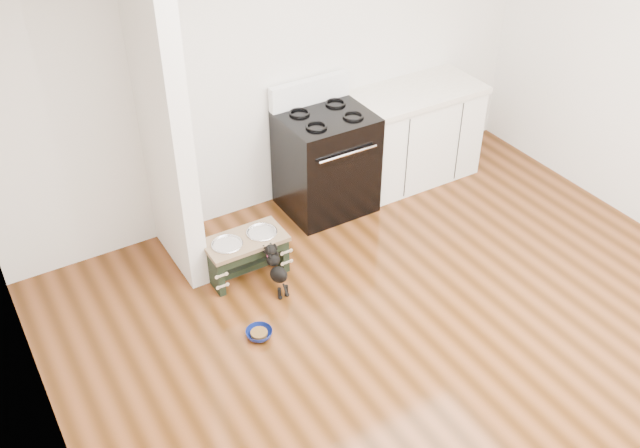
{
  "coord_description": "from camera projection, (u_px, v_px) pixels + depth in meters",
  "views": [
    {
      "loc": [
        -2.57,
        -2.45,
        3.7
      ],
      "look_at": [
        -0.37,
        1.23,
        0.6
      ],
      "focal_mm": 40.0,
      "sensor_mm": 36.0,
      "label": 1
    }
  ],
  "objects": [
    {
      "name": "ground",
      "position": [
        456.0,
        366.0,
        4.94
      ],
      "size": [
        5.0,
        5.0,
        0.0
      ],
      "primitive_type": "plane",
      "color": "#3F210B",
      "rests_on": "ground"
    },
    {
      "name": "room_shell",
      "position": [
        488.0,
        167.0,
        3.99
      ],
      "size": [
        5.0,
        5.0,
        5.0
      ],
      "color": "silver",
      "rests_on": "ground"
    },
    {
      "name": "partition_wall",
      "position": [
        162.0,
        112.0,
        5.12
      ],
      "size": [
        0.15,
        0.8,
        2.7
      ],
      "primitive_type": "cube",
      "color": "silver",
      "rests_on": "ground"
    },
    {
      "name": "oven_range",
      "position": [
        326.0,
        161.0,
        6.27
      ],
      "size": [
        0.76,
        0.69,
        1.14
      ],
      "color": "black",
      "rests_on": "ground"
    },
    {
      "name": "cabinet_run",
      "position": [
        414.0,
        134.0,
        6.7
      ],
      "size": [
        1.24,
        0.64,
        0.91
      ],
      "color": "white",
      "rests_on": "ground"
    },
    {
      "name": "dog_feeder",
      "position": [
        246.0,
        249.0,
        5.61
      ],
      "size": [
        0.64,
        0.34,
        0.37
      ],
      "color": "black",
      "rests_on": "ground"
    },
    {
      "name": "puppy",
      "position": [
        276.0,
        268.0,
        5.47
      ],
      "size": [
        0.11,
        0.33,
        0.39
      ],
      "color": "black",
      "rests_on": "ground"
    },
    {
      "name": "floor_bowl",
      "position": [
        259.0,
        334.0,
        5.16
      ],
      "size": [
        0.25,
        0.25,
        0.06
      ],
      "rotation": [
        0.0,
        0.0,
        -0.33
      ],
      "color": "navy",
      "rests_on": "ground"
    }
  ]
}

